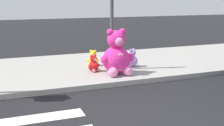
{
  "coord_description": "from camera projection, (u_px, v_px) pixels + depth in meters",
  "views": [
    {
      "loc": [
        -2.22,
        -4.12,
        2.43
      ],
      "look_at": [
        0.7,
        3.6,
        0.55
      ],
      "focal_mm": 46.37,
      "sensor_mm": 36.0,
      "label": 1
    }
  ],
  "objects": [
    {
      "name": "sign_pole",
      "position": [
        112.0,
        16.0,
        9.01
      ],
      "size": [
        0.56,
        0.11,
        3.2
      ],
      "color": "#4C4C51",
      "rests_on": "sidewalk"
    },
    {
      "name": "sidewalk",
      "position": [
        76.0,
        69.0,
        9.79
      ],
      "size": [
        28.0,
        4.4,
        0.15
      ],
      "primitive_type": "cube",
      "color": "#9E9B93",
      "rests_on": "ground_plane"
    },
    {
      "name": "plush_red",
      "position": [
        94.0,
        65.0,
        9.06
      ],
      "size": [
        0.39,
        0.38,
        0.53
      ],
      "color": "red",
      "rests_on": "sidewalk"
    },
    {
      "name": "plush_yellow",
      "position": [
        93.0,
        59.0,
        9.82
      ],
      "size": [
        0.38,
        0.39,
        0.55
      ],
      "color": "yellow",
      "rests_on": "sidewalk"
    },
    {
      "name": "plush_lavender",
      "position": [
        132.0,
        59.0,
        9.69
      ],
      "size": [
        0.43,
        0.44,
        0.62
      ],
      "color": "#B28CD8",
      "rests_on": "sidewalk"
    },
    {
      "name": "plush_pink_large",
      "position": [
        117.0,
        56.0,
        8.7
      ],
      "size": [
        1.06,
        0.93,
        1.38
      ],
      "color": "#F22D93",
      "rests_on": "sidewalk"
    }
  ]
}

